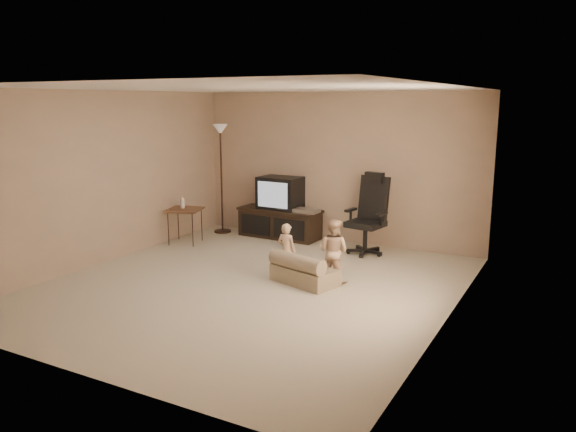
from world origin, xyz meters
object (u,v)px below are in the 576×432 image
at_px(office_chair, 368,225).
at_px(toddler_left, 287,251).
at_px(floor_lamp, 221,154).
at_px(tv_stand, 280,212).
at_px(side_table, 184,210).
at_px(child_sofa, 303,271).
at_px(toddler_right, 334,251).

xyz_separation_m(office_chair, toddler_left, (-0.51, -1.73, -0.07)).
distance_m(office_chair, floor_lamp, 2.99).
xyz_separation_m(tv_stand, floor_lamp, (-1.11, -0.16, 0.98)).
xyz_separation_m(office_chair, side_table, (-2.92, -0.85, 0.11)).
bearing_deg(side_table, toddler_left, -20.01).
bearing_deg(side_table, tv_stand, 42.68).
relative_size(office_chair, child_sofa, 1.32).
distance_m(floor_lamp, child_sofa, 3.49).
height_order(office_chair, toddler_left, office_chair).
relative_size(tv_stand, toddler_left, 1.98).
height_order(tv_stand, toddler_left, tv_stand).
relative_size(child_sofa, toddler_left, 1.26).
bearing_deg(office_chair, tv_stand, -179.64).
height_order(child_sofa, toddler_left, toddler_left).
relative_size(side_table, toddler_left, 1.05).
bearing_deg(office_chair, toddler_right, -77.04).
bearing_deg(tv_stand, floor_lamp, -169.52).
relative_size(tv_stand, child_sofa, 1.57).
xyz_separation_m(tv_stand, child_sofa, (1.51, -2.10, -0.27)).
height_order(floor_lamp, toddler_left, floor_lamp).
relative_size(side_table, toddler_right, 0.93).
height_order(floor_lamp, toddler_right, floor_lamp).
distance_m(floor_lamp, toddler_right, 3.53).
height_order(side_table, toddler_left, side_table).
relative_size(office_chair, toddler_left, 1.67).
height_order(tv_stand, child_sofa, tv_stand).
bearing_deg(floor_lamp, toddler_left, -38.27).
bearing_deg(toddler_right, office_chair, -81.60).
distance_m(floor_lamp, toddler_left, 3.13).
bearing_deg(floor_lamp, side_table, -95.67).
relative_size(office_chair, toddler_right, 1.48).
distance_m(side_table, child_sofa, 2.92).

